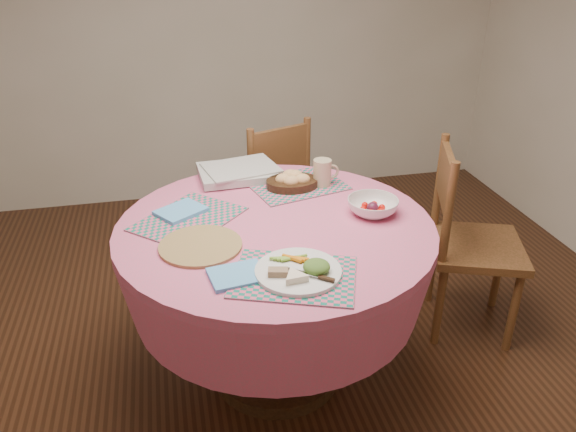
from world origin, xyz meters
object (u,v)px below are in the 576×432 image
object	(u,v)px
dining_table	(276,267)
chair_back	(268,192)
bread_bowl	(292,180)
fruit_bowl	(373,207)
chair_right	(467,238)
dinner_plate	(301,270)
wicker_trivet	(201,246)
latte_mug	(323,172)

from	to	relation	value
dining_table	chair_back	world-z (taller)	chair_back
bread_bowl	fruit_bowl	size ratio (longest dim) A/B	0.88
fruit_bowl	dining_table	bearing A→B (deg)	-179.48
dining_table	chair_right	world-z (taller)	chair_right
dining_table	bread_bowl	xyz separation A→B (m)	(0.14, 0.32, 0.23)
dining_table	bread_bowl	distance (m)	0.42
dining_table	dinner_plate	distance (m)	0.43
dining_table	chair_back	bearing A→B (deg)	81.32
dining_table	wicker_trivet	xyz separation A→B (m)	(-0.30, -0.11, 0.20)
chair_back	latte_mug	world-z (taller)	chair_back
chair_back	dining_table	bearing A→B (deg)	60.97
chair_right	wicker_trivet	xyz separation A→B (m)	(-1.24, -0.27, 0.27)
wicker_trivet	dinner_plate	world-z (taller)	dinner_plate
fruit_bowl	wicker_trivet	bearing A→B (deg)	-170.42
dining_table	chair_right	xyz separation A→B (m)	(0.94, 0.16, -0.07)
chair_back	wicker_trivet	size ratio (longest dim) A/B	3.00
dining_table	chair_right	distance (m)	0.96
wicker_trivet	bread_bowl	world-z (taller)	bread_bowl
chair_back	wicker_trivet	xyz separation A→B (m)	(-0.44, -1.02, 0.29)
bread_bowl	fruit_bowl	bearing A→B (deg)	-50.89
wicker_trivet	bread_bowl	size ratio (longest dim) A/B	1.30
chair_back	bread_bowl	size ratio (longest dim) A/B	3.91
bread_bowl	latte_mug	world-z (taller)	latte_mug
dining_table	latte_mug	bearing A→B (deg)	48.39
chair_right	latte_mug	distance (m)	0.76
chair_back	latte_mug	size ratio (longest dim) A/B	7.68
dining_table	chair_back	size ratio (longest dim) A/B	1.38
chair_right	dinner_plate	size ratio (longest dim) A/B	3.22
dinner_plate	bread_bowl	world-z (taller)	bread_bowl
bread_bowl	chair_back	bearing A→B (deg)	90.27
chair_back	dinner_plate	world-z (taller)	chair_back
chair_back	fruit_bowl	distance (m)	0.99
dinner_plate	fruit_bowl	xyz separation A→B (m)	(0.39, 0.37, 0.01)
latte_mug	fruit_bowl	bearing A→B (deg)	-68.77
dinner_plate	bread_bowl	size ratio (longest dim) A/B	1.25
chair_right	chair_back	bearing A→B (deg)	67.63
wicker_trivet	chair_back	bearing A→B (deg)	66.84
wicker_trivet	latte_mug	distance (m)	0.72
dining_table	dinner_plate	bearing A→B (deg)	-88.64
chair_back	fruit_bowl	world-z (taller)	chair_back
chair_right	chair_back	size ratio (longest dim) A/B	1.03
dining_table	wicker_trivet	world-z (taller)	wicker_trivet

